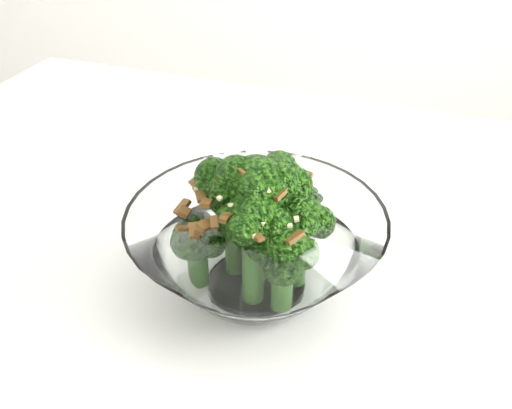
# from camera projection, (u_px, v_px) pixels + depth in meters

# --- Properties ---
(table) EXTENTS (1.36, 1.06, 0.75)m
(table) POSITION_uv_depth(u_px,v_px,m) (300.00, 304.00, 0.62)
(table) COLOR white
(table) RESTS_ON ground
(broccoli_dish) EXTENTS (0.23, 0.23, 0.14)m
(broccoli_dish) POSITION_uv_depth(u_px,v_px,m) (257.00, 243.00, 0.51)
(broccoli_dish) COLOR white
(broccoli_dish) RESTS_ON table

